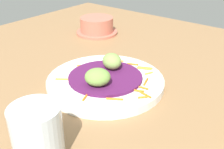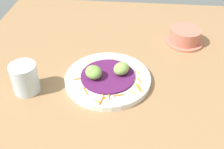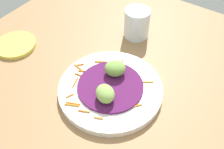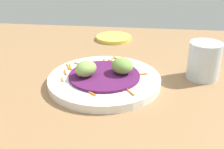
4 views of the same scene
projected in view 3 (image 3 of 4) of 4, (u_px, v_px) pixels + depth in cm
name	position (u px, v px, depth cm)	size (l,w,h in cm)	color
table_surface	(119.00, 114.00, 63.12)	(110.00, 110.00, 2.00)	#936D47
main_plate	(110.00, 89.00, 66.02)	(26.73, 26.73, 1.87)	white
cabbage_bed	(110.00, 86.00, 65.10)	(16.87, 16.87, 0.63)	#51194C
carrot_garnish	(93.00, 85.00, 65.55)	(22.23, 21.15, 0.40)	orange
guac_scoop_left	(105.00, 94.00, 60.72)	(5.44, 4.40, 3.63)	#84A851
guac_scoop_center	(115.00, 68.00, 66.31)	(5.51, 4.93, 3.71)	#759E47
side_plate_small	(16.00, 45.00, 78.23)	(12.24, 12.24, 1.17)	#E0CC4C
water_glass	(137.00, 23.00, 79.01)	(7.85, 7.85, 9.16)	silver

